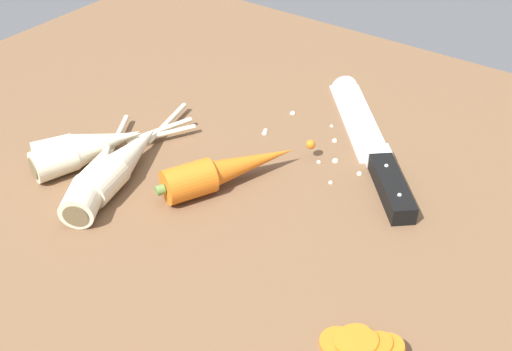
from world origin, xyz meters
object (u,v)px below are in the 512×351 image
Objects in this scene: chefs_knife at (366,134)px; whole_carrot at (226,170)px; parsnip_front at (89,149)px; parsnip_mid_left at (94,177)px; parsnip_back at (125,160)px; carrot_slice_stack at (362,345)px; parsnip_mid_right at (89,146)px.

whole_carrot reaches higher than chefs_knife.
parsnip_front is 5.95cm from parsnip_mid_left.
whole_carrot is at bearing 25.15° from parsnip_back.
parsnip_front is at bearing 143.99° from parsnip_mid_left.
parsnip_front is 2.81× the size of carrot_slice_stack.
parsnip_back is (0.46, 4.55, -0.00)cm from parsnip_mid_left.
chefs_knife is 20.88cm from whole_carrot.
parsnip_back is at bearing 11.27° from parsnip_front.
parsnip_mid_right is at bearing -161.27° from whole_carrot.
chefs_knife is 31.66cm from parsnip_back.
parsnip_front reaches higher than chefs_knife.
parsnip_mid_left is 6.75cm from parsnip_mid_right.
parsnip_back is 36.73cm from carrot_slice_stack.
whole_carrot is at bearing 18.73° from parsnip_mid_right.
parsnip_back is at bearing -154.85° from whole_carrot.
whole_carrot is 17.92cm from parsnip_front.
carrot_slice_stack is (24.61, -12.25, -1.27)cm from whole_carrot.
parsnip_mid_right is 0.84× the size of parsnip_back.
parsnip_mid_right is 5.87cm from parsnip_back.
whole_carrot reaches higher than parsnip_mid_left.
whole_carrot is (-8.92, -18.82, 1.45)cm from chefs_knife.
chefs_knife is 1.23× the size of parsnip_back.
chefs_knife is at bearing 49.90° from parsnip_back.
parsnip_mid_left is at bearing -125.93° from chefs_knife.
whole_carrot is 0.90× the size of parsnip_front.
parsnip_mid_left is at bearing -36.98° from parsnip_mid_right.
parsnip_front and parsnip_back have the same top height.
whole_carrot reaches higher than parsnip_mid_right.
parsnip_back reaches higher than chefs_knife.
carrot_slice_stack is at bearing -63.21° from chefs_knife.
carrot_slice_stack is (15.69, -31.07, 0.18)cm from chefs_knife.
carrot_slice_stack is (41.33, -5.83, -1.15)cm from parsnip_front.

